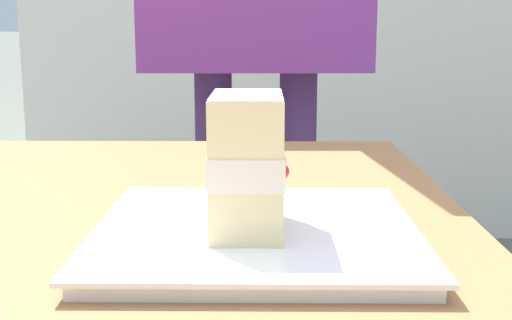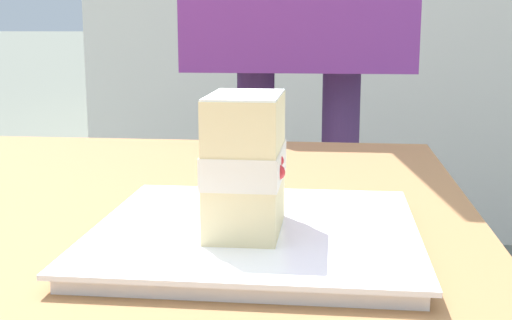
{
  "view_description": "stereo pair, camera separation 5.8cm",
  "coord_description": "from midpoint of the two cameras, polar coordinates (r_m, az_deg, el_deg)",
  "views": [
    {
      "loc": [
        0.41,
        0.18,
        0.94
      ],
      "look_at": [
        -0.16,
        0.18,
        0.83
      ],
      "focal_mm": 48.62,
      "sensor_mm": 36.0,
      "label": 1
    },
    {
      "loc": [
        0.41,
        0.24,
        0.94
      ],
      "look_at": [
        -0.16,
        0.18,
        0.83
      ],
      "focal_mm": 48.62,
      "sensor_mm": 36.0,
      "label": 2
    }
  ],
  "objects": [
    {
      "name": "cake_slice",
      "position": [
        0.56,
        2.05,
        -0.3
      ],
      "size": [
        0.1,
        0.07,
        0.11
      ],
      "color": "beige",
      "rests_on": "dessert_plate"
    },
    {
      "name": "dessert_plate",
      "position": [
        0.59,
        2.8,
        -6.15
      ],
      "size": [
        0.27,
        0.27,
        0.02
      ],
      "color": "white",
      "rests_on": "patio_table"
    }
  ]
}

